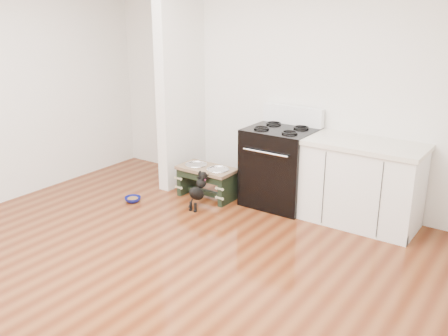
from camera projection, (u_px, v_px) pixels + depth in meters
ground at (136, 273)px, 4.44m from camera, size 5.00×5.00×0.00m
room_shell at (124, 92)px, 3.93m from camera, size 5.00×5.00×5.00m
partition_wall at (181, 81)px, 6.28m from camera, size 0.15×0.80×2.70m
oven_range at (280, 165)px, 5.83m from camera, size 0.76×0.69×1.14m
cabinet_run at (362, 184)px, 5.32m from camera, size 1.24×0.64×0.91m
dog_feeder at (207, 176)px, 6.08m from camera, size 0.71×0.38×0.40m
puppy at (198, 189)px, 5.77m from camera, size 0.12×0.36×0.43m
floor_bowl at (133, 199)px, 6.02m from camera, size 0.26×0.26×0.06m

